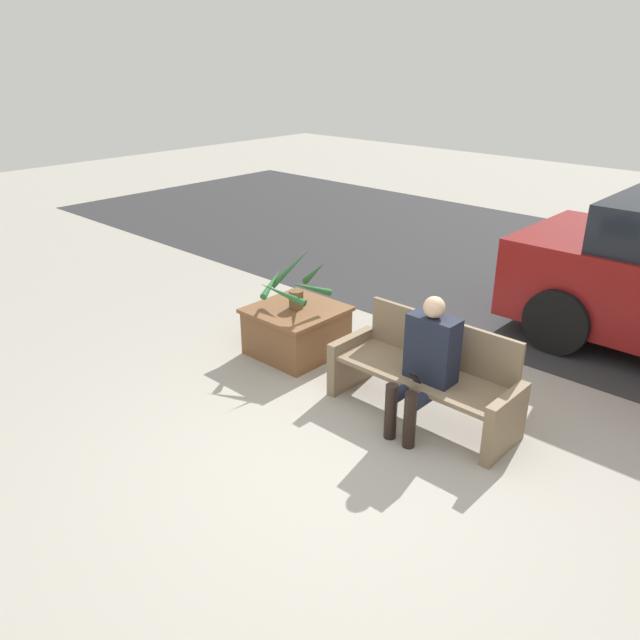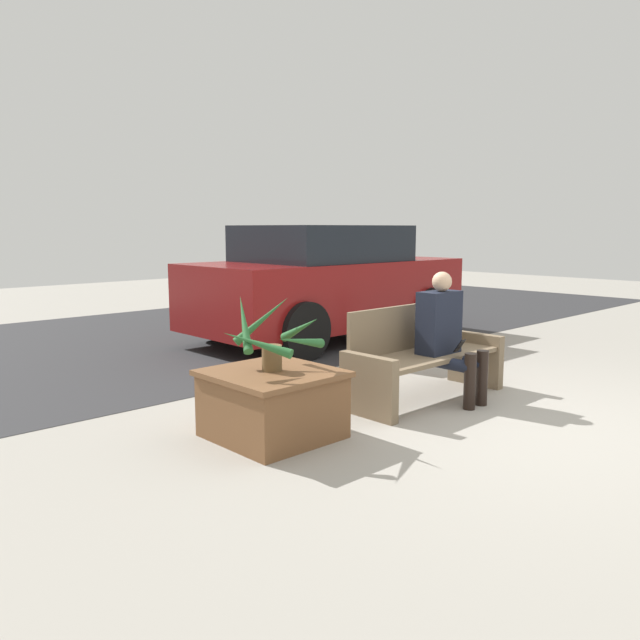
{
  "view_description": "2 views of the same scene",
  "coord_description": "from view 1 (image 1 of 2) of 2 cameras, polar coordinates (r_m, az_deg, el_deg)",
  "views": [
    {
      "loc": [
        2.59,
        -3.17,
        2.98
      ],
      "look_at": [
        -1.2,
        0.93,
        0.56
      ],
      "focal_mm": 35.0,
      "sensor_mm": 36.0,
      "label": 1
    },
    {
      "loc": [
        -4.53,
        -2.47,
        1.56
      ],
      "look_at": [
        -0.86,
        1.4,
        0.78
      ],
      "focal_mm": 35.0,
      "sensor_mm": 36.0,
      "label": 2
    }
  ],
  "objects": [
    {
      "name": "potted_plant",
      "position": [
        6.4,
        -2.37,
        3.18
      ],
      "size": [
        0.72,
        0.69,
        0.57
      ],
      "color": "brown",
      "rests_on": "planter_box"
    },
    {
      "name": "bench",
      "position": [
        5.52,
        9.67,
        -4.9
      ],
      "size": [
        1.69,
        0.59,
        0.85
      ],
      "color": "#7A664C",
      "rests_on": "ground_plane"
    },
    {
      "name": "planter_box",
      "position": [
        6.59,
        -2.15,
        -0.79
      ],
      "size": [
        0.87,
        0.89,
        0.51
      ],
      "color": "brown",
      "rests_on": "ground_plane"
    },
    {
      "name": "road_surface",
      "position": [
        9.47,
        24.65,
        2.94
      ],
      "size": [
        20.0,
        6.0,
        0.01
      ],
      "primitive_type": "cube",
      "color": "#2D2D30",
      "rests_on": "ground_plane"
    },
    {
      "name": "ground_plane",
      "position": [
        5.06,
        2.93,
        -12.62
      ],
      "size": [
        30.0,
        30.0,
        0.0
      ],
      "primitive_type": "plane",
      "color": "#9E998E"
    },
    {
      "name": "person_seated",
      "position": [
        5.22,
        9.67,
        -3.64
      ],
      "size": [
        0.42,
        0.57,
        1.18
      ],
      "color": "black",
      "rests_on": "ground_plane"
    }
  ]
}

